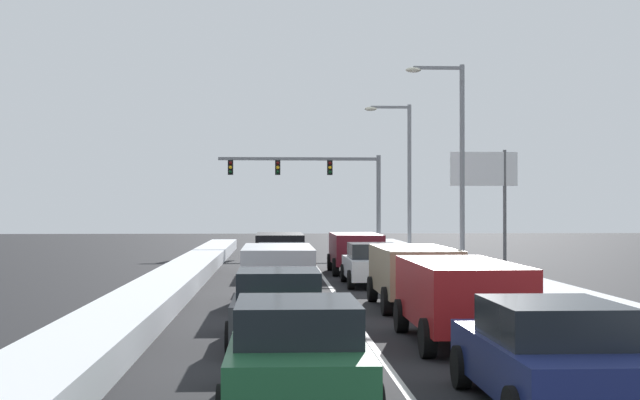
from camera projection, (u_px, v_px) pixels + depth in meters
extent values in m
plane|color=black|center=(341.00, 301.00, 26.36)|extent=(137.98, 137.98, 0.00)
cube|color=silver|center=(329.00, 286.00, 31.66)|extent=(0.14, 58.38, 0.01)
cube|color=white|center=(477.00, 276.00, 31.94)|extent=(1.77, 58.38, 0.64)
cube|color=white|center=(179.00, 278.00, 31.39)|extent=(1.66, 58.38, 0.62)
cube|color=navy|center=(550.00, 365.00, 12.16)|extent=(1.82, 4.50, 0.70)
cube|color=black|center=(553.00, 322.00, 12.02)|extent=(1.64, 2.20, 0.55)
cube|color=red|center=(550.00, 389.00, 9.93)|extent=(0.24, 0.08, 0.14)
cylinder|color=black|center=(461.00, 367.00, 13.66)|extent=(0.22, 0.66, 0.66)
cylinder|color=black|center=(575.00, 366.00, 13.76)|extent=(0.22, 0.66, 0.66)
cube|color=maroon|center=(460.00, 292.00, 18.18)|extent=(1.95, 4.90, 1.25)
cube|color=black|center=(488.00, 290.00, 15.78)|extent=(1.56, 0.06, 0.55)
cube|color=red|center=(444.00, 311.00, 15.74)|extent=(0.20, 0.08, 0.28)
cube|color=red|center=(532.00, 311.00, 15.82)|extent=(0.20, 0.08, 0.28)
cylinder|color=black|center=(401.00, 316.00, 19.82)|extent=(0.25, 0.74, 0.74)
cylinder|color=black|center=(486.00, 315.00, 19.92)|extent=(0.25, 0.74, 0.74)
cylinder|color=black|center=(428.00, 338.00, 16.43)|extent=(0.25, 0.74, 0.74)
cylinder|color=black|center=(530.00, 337.00, 16.53)|extent=(0.25, 0.74, 0.74)
cube|color=#937F60|center=(414.00, 270.00, 24.68)|extent=(1.95, 4.90, 1.25)
cube|color=black|center=(429.00, 266.00, 22.28)|extent=(1.56, 0.06, 0.55)
cube|color=red|center=(398.00, 281.00, 22.25)|extent=(0.20, 0.08, 0.28)
cube|color=red|center=(460.00, 281.00, 22.33)|extent=(0.20, 0.08, 0.28)
cylinder|color=black|center=(372.00, 289.00, 26.33)|extent=(0.25, 0.74, 0.74)
cylinder|color=black|center=(437.00, 289.00, 26.43)|extent=(0.25, 0.74, 0.74)
cylinder|color=black|center=(387.00, 301.00, 22.93)|extent=(0.25, 0.74, 0.74)
cylinder|color=black|center=(461.00, 301.00, 23.03)|extent=(0.25, 0.74, 0.74)
cube|color=silver|center=(372.00, 268.00, 31.79)|extent=(1.82, 4.50, 0.70)
cube|color=black|center=(373.00, 251.00, 31.65)|extent=(1.64, 2.20, 0.55)
cube|color=red|center=(359.00, 269.00, 29.56)|extent=(0.24, 0.08, 0.14)
cube|color=red|center=(400.00, 268.00, 29.63)|extent=(0.24, 0.08, 0.14)
cylinder|color=black|center=(344.00, 273.00, 33.29)|extent=(0.22, 0.66, 0.66)
cylinder|color=black|center=(391.00, 273.00, 33.38)|extent=(0.22, 0.66, 0.66)
cylinder|color=black|center=(351.00, 280.00, 30.20)|extent=(0.22, 0.66, 0.66)
cylinder|color=black|center=(403.00, 280.00, 30.29)|extent=(0.22, 0.66, 0.66)
cube|color=maroon|center=(355.00, 248.00, 37.67)|extent=(1.95, 4.90, 1.25)
cube|color=black|center=(361.00, 244.00, 35.27)|extent=(1.56, 0.06, 0.55)
cube|color=red|center=(341.00, 254.00, 35.23)|extent=(0.20, 0.08, 0.28)
cube|color=red|center=(381.00, 254.00, 35.31)|extent=(0.20, 0.08, 0.28)
cylinder|color=black|center=(330.00, 262.00, 39.31)|extent=(0.25, 0.74, 0.74)
cylinder|color=black|center=(373.00, 262.00, 39.41)|extent=(0.25, 0.74, 0.74)
cylinder|color=black|center=(336.00, 267.00, 35.92)|extent=(0.25, 0.74, 0.74)
cylinder|color=black|center=(383.00, 267.00, 36.02)|extent=(0.25, 0.74, 0.74)
cube|color=#1E5633|center=(297.00, 363.00, 12.27)|extent=(1.82, 4.50, 0.70)
cube|color=black|center=(297.00, 321.00, 12.12)|extent=(1.64, 2.20, 0.55)
cube|color=red|center=(241.00, 387.00, 10.04)|extent=(0.24, 0.08, 0.14)
cube|color=red|center=(363.00, 386.00, 10.11)|extent=(0.24, 0.08, 0.14)
cylinder|color=black|center=(236.00, 366.00, 13.77)|extent=(0.22, 0.66, 0.66)
cylinder|color=black|center=(351.00, 365.00, 13.86)|extent=(0.22, 0.66, 0.66)
cube|color=#38383D|center=(279.00, 312.00, 18.23)|extent=(1.82, 4.50, 0.70)
cube|color=black|center=(279.00, 283.00, 18.08)|extent=(1.64, 2.20, 0.55)
cube|color=red|center=(241.00, 320.00, 16.00)|extent=(0.24, 0.08, 0.14)
cube|color=red|center=(318.00, 320.00, 16.07)|extent=(0.24, 0.08, 0.14)
cylinder|color=black|center=(238.00, 318.00, 19.73)|extent=(0.22, 0.66, 0.66)
cylinder|color=black|center=(318.00, 318.00, 19.82)|extent=(0.22, 0.66, 0.66)
cylinder|color=black|center=(231.00, 339.00, 16.63)|extent=(0.22, 0.66, 0.66)
cylinder|color=black|center=(327.00, 338.00, 16.73)|extent=(0.22, 0.66, 0.66)
cube|color=#B7BABF|center=(278.00, 268.00, 25.31)|extent=(1.95, 4.90, 1.25)
cube|color=black|center=(278.00, 264.00, 22.91)|extent=(1.56, 0.06, 0.55)
cube|color=red|center=(248.00, 279.00, 22.88)|extent=(0.20, 0.08, 0.28)
cube|color=red|center=(309.00, 279.00, 22.96)|extent=(0.20, 0.08, 0.28)
cylinder|color=black|center=(246.00, 287.00, 26.96)|extent=(0.25, 0.74, 0.74)
cylinder|color=black|center=(309.00, 287.00, 27.06)|extent=(0.25, 0.74, 0.74)
cylinder|color=black|center=(242.00, 299.00, 23.56)|extent=(0.25, 0.74, 0.74)
cylinder|color=black|center=(314.00, 298.00, 23.66)|extent=(0.25, 0.74, 0.74)
cube|color=slate|center=(282.00, 268.00, 31.59)|extent=(1.82, 4.50, 0.70)
cube|color=black|center=(282.00, 251.00, 31.44)|extent=(1.64, 2.20, 0.55)
cube|color=red|center=(261.00, 269.00, 29.36)|extent=(0.24, 0.08, 0.14)
cube|color=red|center=(303.00, 269.00, 29.43)|extent=(0.24, 0.08, 0.14)
cylinder|color=black|center=(257.00, 273.00, 33.09)|extent=(0.22, 0.66, 0.66)
cylinder|color=black|center=(305.00, 273.00, 33.18)|extent=(0.22, 0.66, 0.66)
cylinder|color=black|center=(255.00, 280.00, 29.99)|extent=(0.22, 0.66, 0.66)
cylinder|color=black|center=(308.00, 280.00, 30.08)|extent=(0.22, 0.66, 0.66)
cube|color=black|center=(280.00, 248.00, 37.71)|extent=(1.95, 4.90, 1.25)
cube|color=black|center=(280.00, 244.00, 35.30)|extent=(1.56, 0.06, 0.55)
cube|color=red|center=(260.00, 254.00, 35.27)|extent=(0.20, 0.08, 0.28)
cube|color=red|center=(300.00, 254.00, 35.35)|extent=(0.20, 0.08, 0.28)
cylinder|color=black|center=(258.00, 262.00, 39.35)|extent=(0.25, 0.74, 0.74)
cylinder|color=black|center=(301.00, 262.00, 39.45)|extent=(0.25, 0.74, 0.74)
cylinder|color=black|center=(256.00, 267.00, 35.96)|extent=(0.25, 0.74, 0.74)
cylinder|color=black|center=(304.00, 267.00, 36.06)|extent=(0.25, 0.74, 0.74)
cylinder|color=slate|center=(379.00, 203.00, 58.44)|extent=(0.28, 0.28, 6.20)
cube|color=slate|center=(299.00, 159.00, 58.19)|extent=(10.46, 0.20, 0.20)
cube|color=black|center=(330.00, 168.00, 58.29)|extent=(0.34, 0.34, 0.95)
sphere|color=#4C0A0A|center=(330.00, 163.00, 58.11)|extent=(0.22, 0.22, 0.22)
sphere|color=#F2AD14|center=(330.00, 168.00, 58.11)|extent=(0.22, 0.22, 0.22)
sphere|color=#0C3819|center=(330.00, 172.00, 58.10)|extent=(0.22, 0.22, 0.22)
cube|color=black|center=(278.00, 168.00, 58.11)|extent=(0.34, 0.34, 0.95)
sphere|color=#4C0A0A|center=(278.00, 163.00, 57.93)|extent=(0.22, 0.22, 0.22)
sphere|color=#F2AD14|center=(278.00, 167.00, 57.93)|extent=(0.22, 0.22, 0.22)
sphere|color=#0C3819|center=(278.00, 172.00, 57.93)|extent=(0.22, 0.22, 0.22)
cube|color=black|center=(231.00, 167.00, 57.95)|extent=(0.34, 0.34, 0.95)
sphere|color=#4C0A0A|center=(230.00, 163.00, 57.77)|extent=(0.22, 0.22, 0.22)
sphere|color=#F2AD14|center=(230.00, 167.00, 57.77)|extent=(0.22, 0.22, 0.22)
sphere|color=#0C3819|center=(230.00, 172.00, 57.76)|extent=(0.22, 0.22, 0.22)
cylinder|color=gray|center=(462.00, 167.00, 39.99)|extent=(0.22, 0.22, 9.18)
cube|color=gray|center=(438.00, 68.00, 39.97)|extent=(2.20, 0.14, 0.14)
ellipsoid|color=#EAE5C6|center=(413.00, 70.00, 39.91)|extent=(0.70, 0.36, 0.24)
cylinder|color=gray|center=(409.00, 181.00, 50.54)|extent=(0.22, 0.22, 8.61)
cube|color=gray|center=(390.00, 107.00, 50.52)|extent=(2.20, 0.14, 0.14)
ellipsoid|color=#EAE5C6|center=(371.00, 109.00, 50.46)|extent=(0.70, 0.36, 0.24)
cylinder|color=#59595B|center=(463.00, 208.00, 42.09)|extent=(0.16, 0.16, 5.50)
cylinder|color=#59595B|center=(505.00, 208.00, 42.20)|extent=(0.16, 0.16, 5.50)
cube|color=white|center=(484.00, 169.00, 42.16)|extent=(3.20, 0.12, 1.60)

